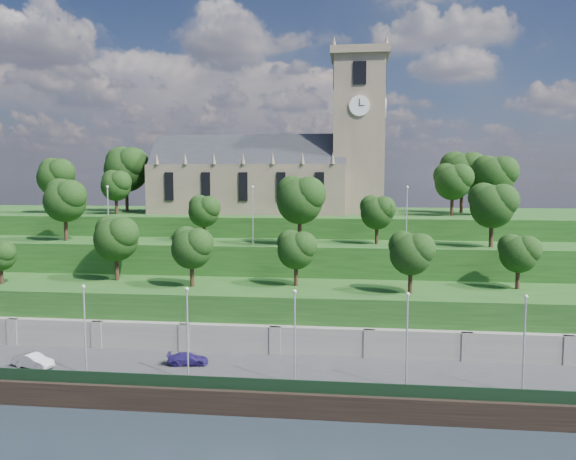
# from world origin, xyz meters

# --- Properties ---
(ground) EXTENTS (320.00, 320.00, 0.00)m
(ground) POSITION_xyz_m (0.00, 0.00, 0.00)
(ground) COLOR black
(ground) RESTS_ON ground
(promenade) EXTENTS (160.00, 12.00, 2.00)m
(promenade) POSITION_xyz_m (0.00, 6.00, 1.00)
(promenade) COLOR #2D2D30
(promenade) RESTS_ON ground
(quay_wall) EXTENTS (160.00, 0.50, 2.20)m
(quay_wall) POSITION_xyz_m (0.00, -0.05, 1.10)
(quay_wall) COLOR black
(quay_wall) RESTS_ON ground
(fence) EXTENTS (160.00, 0.10, 1.20)m
(fence) POSITION_xyz_m (0.00, 0.60, 2.60)
(fence) COLOR black
(fence) RESTS_ON promenade
(retaining_wall) EXTENTS (160.00, 2.10, 5.00)m
(retaining_wall) POSITION_xyz_m (0.00, 11.97, 2.50)
(retaining_wall) COLOR slate
(retaining_wall) RESTS_ON ground
(embankment_lower) EXTENTS (160.00, 12.00, 8.00)m
(embankment_lower) POSITION_xyz_m (0.00, 18.00, 4.00)
(embankment_lower) COLOR #1A4216
(embankment_lower) RESTS_ON ground
(embankment_upper) EXTENTS (160.00, 10.00, 12.00)m
(embankment_upper) POSITION_xyz_m (0.00, 29.00, 6.00)
(embankment_upper) COLOR #1A4216
(embankment_upper) RESTS_ON ground
(hilltop) EXTENTS (160.00, 32.00, 15.00)m
(hilltop) POSITION_xyz_m (0.00, 50.00, 7.50)
(hilltop) COLOR #1A4216
(hilltop) RESTS_ON ground
(church) EXTENTS (38.60, 12.35, 27.60)m
(church) POSITION_xyz_m (0.79, 45.98, 22.52)
(church) COLOR #71604F
(church) RESTS_ON hilltop
(trees_lower) EXTENTS (65.93, 9.09, 8.22)m
(trees_lower) POSITION_xyz_m (0.57, 18.29, 12.84)
(trees_lower) COLOR black
(trees_lower) RESTS_ON embankment_lower
(trees_upper) EXTENTS (64.31, 8.25, 9.20)m
(trees_upper) POSITION_xyz_m (2.46, 27.80, 17.66)
(trees_upper) COLOR black
(trees_upper) RESTS_ON embankment_upper
(trees_hilltop) EXTENTS (78.02, 15.86, 11.39)m
(trees_hilltop) POSITION_xyz_m (0.57, 45.65, 21.71)
(trees_hilltop) COLOR black
(trees_hilltop) RESTS_ON hilltop
(lamp_posts_promenade) EXTENTS (60.36, 0.36, 8.88)m
(lamp_posts_promenade) POSITION_xyz_m (-2.00, 2.50, 7.06)
(lamp_posts_promenade) COLOR #B2B2B7
(lamp_posts_promenade) RESTS_ON promenade
(lamp_posts_upper) EXTENTS (40.36, 0.36, 7.85)m
(lamp_posts_upper) POSITION_xyz_m (0.00, 26.00, 16.53)
(lamp_posts_upper) COLOR #B2B2B7
(lamp_posts_upper) RESTS_ON embankment_upper
(car_middle) EXTENTS (4.52, 2.65, 1.41)m
(car_middle) POSITION_xyz_m (-18.38, 4.22, 2.70)
(car_middle) COLOR #9FA0A4
(car_middle) RESTS_ON promenade
(car_right) EXTENTS (4.31, 2.21, 1.20)m
(car_right) POSITION_xyz_m (-3.34, 6.90, 2.60)
(car_right) COLOR navy
(car_right) RESTS_ON promenade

